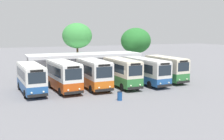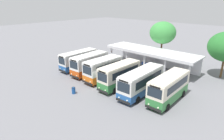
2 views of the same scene
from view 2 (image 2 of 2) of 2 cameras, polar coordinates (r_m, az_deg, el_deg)
The scene contains 16 objects.
ground_plane at distance 27.95m, azimuth -2.16°, elevation -5.26°, with size 180.00×180.00×0.00m, color slate.
city_bus_nearest_orange at distance 35.73m, azimuth -9.73°, elevation 3.14°, with size 2.48×7.59×3.22m.
city_bus_second_in_row at distance 32.74m, azimuth -6.58°, elevation 1.95°, with size 2.71×7.12×3.41m.
city_bus_middle_cream at distance 30.02m, azimuth -2.60°, elevation 0.44°, with size 2.49×6.67×3.46m.
city_bus_fourth_amber at distance 27.56m, azimuth 2.26°, elevation -1.35°, with size 2.30×7.13×3.45m.
city_bus_fifth_blue at distance 25.78m, azimuth 8.66°, elevation -3.24°, with size 2.66×8.18×3.33m.
city_bus_far_end_green at distance 24.69m, azimuth 16.40°, elevation -4.89°, with size 2.50×7.42×3.36m.
terminal_canopy at distance 36.53m, azimuth 11.81°, elevation 4.68°, with size 17.34×4.98×3.40m.
waiting_chair_end_by_column at distance 37.34m, azimuth 8.98°, elevation 1.89°, with size 0.45×0.45×0.86m.
waiting_chair_second_from_end at distance 36.97m, azimuth 9.59°, elevation 1.67°, with size 0.45×0.45×0.86m.
waiting_chair_middle_seat at distance 36.71m, azimuth 10.33°, elevation 1.50°, with size 0.45×0.45×0.86m.
waiting_chair_fourth_seat at distance 36.42m, azimuth 11.04°, elevation 1.31°, with size 0.45×0.45×0.86m.
waiting_chair_fifth_seat at distance 36.16m, azimuth 11.79°, elevation 1.12°, with size 0.45×0.45×0.86m.
waiting_chair_far_end_seat at distance 35.88m, azimuth 12.52°, elevation 0.92°, with size 0.45×0.45×0.86m.
roadside_tree_behind_canopy at distance 38.61m, azimuth 14.71°, elevation 10.55°, with size 4.93×4.93×8.18m.
litter_bin_apron at distance 26.60m, azimuth -11.25°, elevation -5.92°, with size 0.49×0.49×0.90m.
Camera 2 is at (18.17, -17.66, 11.79)m, focal length 31.05 mm.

